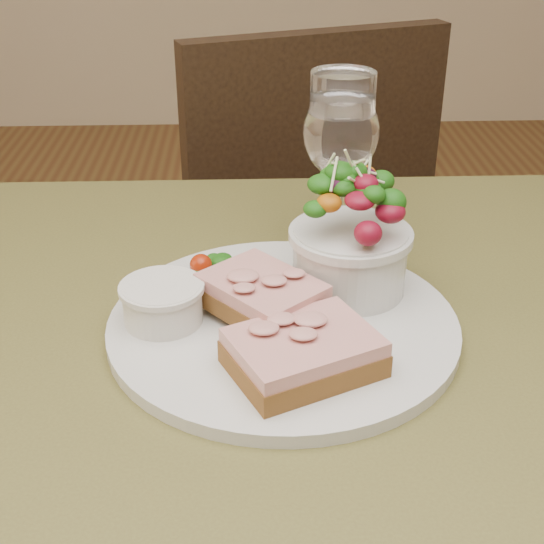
{
  "coord_description": "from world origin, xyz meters",
  "views": [
    {
      "loc": [
        -0.02,
        -0.52,
        1.12
      ],
      "look_at": [
        -0.0,
        0.04,
        0.81
      ],
      "focal_mm": 50.0,
      "sensor_mm": 36.0,
      "label": 1
    }
  ],
  "objects_px": {
    "sandwich_back": "(262,295)",
    "ramekin": "(163,301)",
    "dinner_plate": "(283,325)",
    "wine_glass": "(341,138)",
    "cafe_table": "(277,447)",
    "salad_bowl": "(351,232)",
    "chair_far": "(275,326)",
    "sandwich_front": "(304,353)"
  },
  "relations": [
    {
      "from": "cafe_table",
      "to": "sandwich_front",
      "type": "distance_m",
      "value": 0.14
    },
    {
      "from": "dinner_plate",
      "to": "sandwich_front",
      "type": "height_order",
      "value": "sandwich_front"
    },
    {
      "from": "dinner_plate",
      "to": "salad_bowl",
      "type": "xyz_separation_m",
      "value": [
        0.06,
        0.05,
        0.07
      ]
    },
    {
      "from": "chair_far",
      "to": "sandwich_back",
      "type": "xyz_separation_m",
      "value": [
        -0.04,
        -0.71,
        0.49
      ]
    },
    {
      "from": "ramekin",
      "to": "wine_glass",
      "type": "height_order",
      "value": "wine_glass"
    },
    {
      "from": "cafe_table",
      "to": "sandwich_front",
      "type": "height_order",
      "value": "sandwich_front"
    },
    {
      "from": "sandwich_back",
      "to": "ramekin",
      "type": "xyz_separation_m",
      "value": [
        -0.09,
        -0.0,
        -0.0
      ]
    },
    {
      "from": "chair_far",
      "to": "sandwich_front",
      "type": "height_order",
      "value": "chair_far"
    },
    {
      "from": "chair_far",
      "to": "ramekin",
      "type": "xyz_separation_m",
      "value": [
        -0.13,
        -0.71,
        0.49
      ]
    },
    {
      "from": "dinner_plate",
      "to": "sandwich_front",
      "type": "bearing_deg",
      "value": -80.61
    },
    {
      "from": "cafe_table",
      "to": "dinner_plate",
      "type": "bearing_deg",
      "value": 80.74
    },
    {
      "from": "chair_far",
      "to": "salad_bowl",
      "type": "distance_m",
      "value": 0.85
    },
    {
      "from": "dinner_plate",
      "to": "ramekin",
      "type": "xyz_separation_m",
      "value": [
        -0.1,
        0.0,
        0.03
      ]
    },
    {
      "from": "cafe_table",
      "to": "salad_bowl",
      "type": "bearing_deg",
      "value": 52.13
    },
    {
      "from": "dinner_plate",
      "to": "salad_bowl",
      "type": "bearing_deg",
      "value": 39.17
    },
    {
      "from": "salad_bowl",
      "to": "cafe_table",
      "type": "bearing_deg",
      "value": -127.87
    },
    {
      "from": "sandwich_back",
      "to": "cafe_table",
      "type": "bearing_deg",
      "value": -25.23
    },
    {
      "from": "salad_bowl",
      "to": "wine_glass",
      "type": "height_order",
      "value": "wine_glass"
    },
    {
      "from": "cafe_table",
      "to": "wine_glass",
      "type": "xyz_separation_m",
      "value": [
        0.07,
        0.2,
        0.22
      ]
    },
    {
      "from": "cafe_table",
      "to": "dinner_plate",
      "type": "height_order",
      "value": "dinner_plate"
    },
    {
      "from": "wine_glass",
      "to": "cafe_table",
      "type": "bearing_deg",
      "value": -109.79
    },
    {
      "from": "ramekin",
      "to": "chair_far",
      "type": "bearing_deg",
      "value": 79.9
    },
    {
      "from": "ramekin",
      "to": "salad_bowl",
      "type": "relative_size",
      "value": 0.54
    },
    {
      "from": "chair_far",
      "to": "dinner_plate",
      "type": "distance_m",
      "value": 0.85
    },
    {
      "from": "chair_far",
      "to": "sandwich_front",
      "type": "relative_size",
      "value": 6.62
    },
    {
      "from": "chair_far",
      "to": "ramekin",
      "type": "bearing_deg",
      "value": 60.55
    },
    {
      "from": "cafe_table",
      "to": "salad_bowl",
      "type": "distance_m",
      "value": 0.21
    },
    {
      "from": "dinner_plate",
      "to": "salad_bowl",
      "type": "height_order",
      "value": "salad_bowl"
    },
    {
      "from": "ramekin",
      "to": "salad_bowl",
      "type": "xyz_separation_m",
      "value": [
        0.17,
        0.05,
        0.04
      ]
    },
    {
      "from": "sandwich_front",
      "to": "salad_bowl",
      "type": "xyz_separation_m",
      "value": [
        0.05,
        0.13,
        0.04
      ]
    },
    {
      "from": "sandwich_front",
      "to": "wine_glass",
      "type": "relative_size",
      "value": 0.78
    },
    {
      "from": "sandwich_back",
      "to": "ramekin",
      "type": "height_order",
      "value": "sandwich_back"
    },
    {
      "from": "dinner_plate",
      "to": "wine_glass",
      "type": "relative_size",
      "value": 1.76
    },
    {
      "from": "sandwich_front",
      "to": "dinner_plate",
      "type": "bearing_deg",
      "value": 74.24
    },
    {
      "from": "chair_far",
      "to": "salad_bowl",
      "type": "relative_size",
      "value": 7.09
    },
    {
      "from": "ramekin",
      "to": "salad_bowl",
      "type": "distance_m",
      "value": 0.18
    },
    {
      "from": "chair_far",
      "to": "salad_bowl",
      "type": "bearing_deg",
      "value": 74.23
    },
    {
      "from": "chair_far",
      "to": "wine_glass",
      "type": "relative_size",
      "value": 5.14
    },
    {
      "from": "dinner_plate",
      "to": "sandwich_front",
      "type": "xyz_separation_m",
      "value": [
        0.01,
        -0.07,
        0.02
      ]
    },
    {
      "from": "salad_bowl",
      "to": "wine_glass",
      "type": "distance_m",
      "value": 0.12
    },
    {
      "from": "cafe_table",
      "to": "sandwich_front",
      "type": "xyz_separation_m",
      "value": [
        0.02,
        -0.04,
        0.13
      ]
    },
    {
      "from": "dinner_plate",
      "to": "sandwich_back",
      "type": "xyz_separation_m",
      "value": [
        -0.02,
        0.0,
        0.03
      ]
    }
  ]
}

